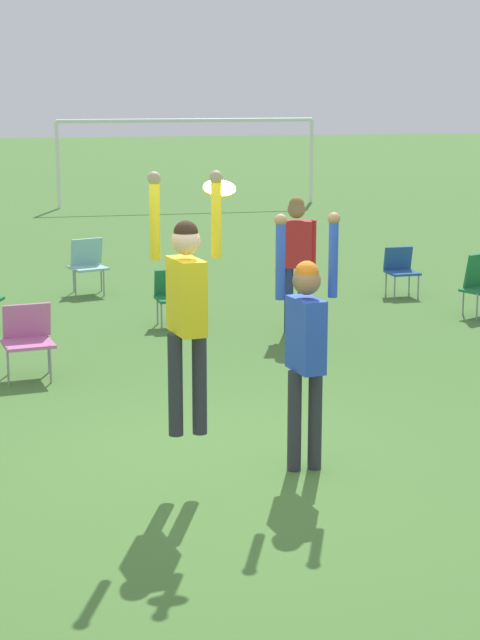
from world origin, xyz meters
TOP-DOWN VIEW (x-y plane):
  - ground_plane at (0.00, 0.00)m, footprint 120.00×120.00m
  - person_jumping at (-0.38, -0.33)m, footprint 0.59×0.47m
  - person_defending at (0.66, -0.15)m, footprint 0.56×0.43m
  - frisbee at (-0.09, -0.22)m, footprint 0.26×0.25m
  - camping_chair_2 at (-1.58, 3.42)m, footprint 0.62×0.65m
  - camping_chair_3 at (4.26, 7.07)m, footprint 0.47×0.51m
  - camping_chair_4 at (-0.53, 8.30)m, footprint 0.65×0.70m
  - camping_chair_5 at (0.43, 5.69)m, footprint 0.49×0.52m
  - person_spectator_near at (1.97, 4.92)m, footprint 0.57×0.33m
  - soccer_goal at (3.14, 20.39)m, footprint 7.10×0.10m

SIDE VIEW (x-z plane):
  - ground_plane at x=0.00m, z-range 0.00..0.00m
  - camping_chair_3 at x=4.26m, z-range 0.07..0.82m
  - camping_chair_5 at x=0.43m, z-range 0.07..0.84m
  - camping_chair_2 at x=-1.58m, z-range 0.07..0.89m
  - camping_chair_4 at x=-0.53m, z-range 0.07..0.93m
  - person_spectator_near at x=1.97m, z-range 0.20..2.01m
  - person_defending at x=0.66m, z-range 0.08..2.30m
  - person_jumping at x=-0.38m, z-range 0.52..2.66m
  - soccer_goal at x=3.14m, z-range 0.67..3.02m
  - frisbee at x=-0.09m, z-range 2.38..2.50m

